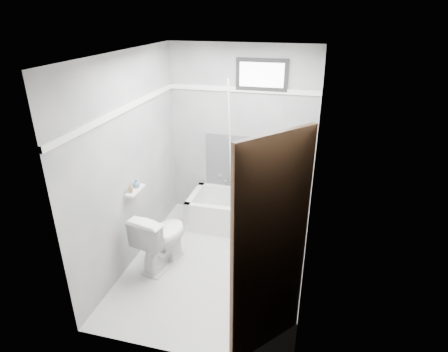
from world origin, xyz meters
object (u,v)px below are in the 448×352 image
(office_chair, at_px, (261,188))
(toilet, at_px, (162,238))
(bathtub, at_px, (244,212))
(soap_bottle_a, at_px, (131,188))
(door, at_px, (299,280))
(soap_bottle_b, at_px, (136,183))

(office_chair, xyz_separation_m, toilet, (-0.97, -1.12, -0.23))
(bathtub, distance_m, soap_bottle_a, 1.70)
(bathtub, xyz_separation_m, toilet, (-0.75, -1.07, 0.15))
(office_chair, distance_m, door, 2.38)
(office_chair, distance_m, soap_bottle_a, 1.75)
(office_chair, distance_m, soap_bottle_b, 1.67)
(soap_bottle_a, xyz_separation_m, soap_bottle_b, (0.00, 0.14, -0.01))
(toilet, xyz_separation_m, soap_bottle_b, (-0.32, 0.13, 0.60))
(soap_bottle_a, distance_m, soap_bottle_b, 0.14)
(toilet, xyz_separation_m, soap_bottle_a, (-0.32, -0.01, 0.61))
(office_chair, distance_m, toilet, 1.49)
(soap_bottle_a, height_order, soap_bottle_b, soap_bottle_a)
(toilet, height_order, soap_bottle_b, soap_bottle_b)
(toilet, bearing_deg, office_chair, -118.18)
(soap_bottle_a, bearing_deg, toilet, 2.43)
(bathtub, height_order, toilet, toilet)
(soap_bottle_a, relative_size, soap_bottle_b, 0.96)
(door, bearing_deg, soap_bottle_a, 149.52)
(toilet, height_order, soap_bottle_a, soap_bottle_a)
(soap_bottle_b, bearing_deg, door, -33.48)
(bathtub, distance_m, office_chair, 0.43)
(office_chair, xyz_separation_m, soap_bottle_a, (-1.29, -1.13, 0.38))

